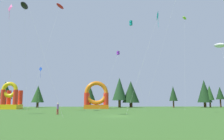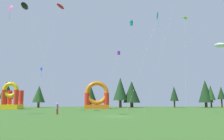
{
  "view_description": "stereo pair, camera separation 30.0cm",
  "coord_description": "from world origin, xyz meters",
  "px_view_note": "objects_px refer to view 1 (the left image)",
  "views": [
    {
      "loc": [
        -2.16,
        -27.47,
        1.68
      ],
      "look_at": [
        0.0,
        11.38,
        7.31
      ],
      "focal_mm": 35.74,
      "sensor_mm": 36.0,
      "label": 1
    },
    {
      "loc": [
        -1.86,
        -27.48,
        1.68
      ],
      "look_at": [
        0.0,
        11.38,
        7.31
      ],
      "focal_mm": 35.74,
      "sensor_mm": 36.0,
      "label": 2
    }
  ],
  "objects_px": {
    "kite_blue_diamond": "(41,70)",
    "kite_black_parafoil": "(24,6)",
    "kite_purple_box": "(118,53)",
    "kite_pink_diamond": "(9,8)",
    "person_near_camera": "(58,108)",
    "kite_lime_parafoil": "(185,18)",
    "kite_white_parafoil": "(220,45)",
    "kite_cyan_diamond": "(158,17)",
    "kite_teal_box": "(131,23)",
    "kite_red_parafoil": "(60,6)",
    "inflatable_yellow_castle": "(96,99)",
    "inflatable_red_slide": "(11,99)"
  },
  "relations": [
    {
      "from": "kite_lime_parafoil",
      "to": "kite_pink_diamond",
      "type": "height_order",
      "value": "kite_lime_parafoil"
    },
    {
      "from": "inflatable_yellow_castle",
      "to": "kite_black_parafoil",
      "type": "bearing_deg",
      "value": -127.65
    },
    {
      "from": "kite_cyan_diamond",
      "to": "inflatable_yellow_castle",
      "type": "xyz_separation_m",
      "value": [
        -10.08,
        24.91,
        -12.62
      ]
    },
    {
      "from": "kite_cyan_diamond",
      "to": "kite_pink_diamond",
      "type": "bearing_deg",
      "value": 163.46
    },
    {
      "from": "kite_blue_diamond",
      "to": "kite_pink_diamond",
      "type": "height_order",
      "value": "kite_pink_diamond"
    },
    {
      "from": "kite_red_parafoil",
      "to": "kite_lime_parafoil",
      "type": "bearing_deg",
      "value": 11.02
    },
    {
      "from": "kite_pink_diamond",
      "to": "kite_blue_diamond",
      "type": "bearing_deg",
      "value": 79.28
    },
    {
      "from": "inflatable_red_slide",
      "to": "inflatable_yellow_castle",
      "type": "height_order",
      "value": "inflatable_yellow_castle"
    },
    {
      "from": "kite_white_parafoil",
      "to": "kite_cyan_diamond",
      "type": "relative_size",
      "value": 0.8
    },
    {
      "from": "kite_white_parafoil",
      "to": "kite_blue_diamond",
      "type": "relative_size",
      "value": 1.24
    },
    {
      "from": "kite_pink_diamond",
      "to": "kite_red_parafoil",
      "type": "distance_m",
      "value": 12.29
    },
    {
      "from": "inflatable_red_slide",
      "to": "person_near_camera",
      "type": "bearing_deg",
      "value": -57.19
    },
    {
      "from": "kite_blue_diamond",
      "to": "kite_teal_box",
      "type": "distance_m",
      "value": 24.96
    },
    {
      "from": "kite_white_parafoil",
      "to": "kite_red_parafoil",
      "type": "relative_size",
      "value": 0.52
    },
    {
      "from": "kite_cyan_diamond",
      "to": "kite_purple_box",
      "type": "bearing_deg",
      "value": 100.06
    },
    {
      "from": "kite_purple_box",
      "to": "kite_pink_diamond",
      "type": "relative_size",
      "value": 0.76
    },
    {
      "from": "person_near_camera",
      "to": "kite_lime_parafoil",
      "type": "bearing_deg",
      "value": -172.84
    },
    {
      "from": "inflatable_red_slide",
      "to": "kite_teal_box",
      "type": "bearing_deg",
      "value": -8.8
    },
    {
      "from": "kite_black_parafoil",
      "to": "inflatable_yellow_castle",
      "type": "distance_m",
      "value": 28.05
    },
    {
      "from": "kite_pink_diamond",
      "to": "kite_teal_box",
      "type": "bearing_deg",
      "value": 22.46
    },
    {
      "from": "kite_blue_diamond",
      "to": "kite_lime_parafoil",
      "type": "relative_size",
      "value": 0.41
    },
    {
      "from": "kite_blue_diamond",
      "to": "person_near_camera",
      "type": "height_order",
      "value": "kite_blue_diamond"
    },
    {
      "from": "kite_black_parafoil",
      "to": "inflatable_yellow_castle",
      "type": "xyz_separation_m",
      "value": [
        13.51,
        17.51,
        -17.24
      ]
    },
    {
      "from": "kite_red_parafoil",
      "to": "inflatable_red_slide",
      "type": "relative_size",
      "value": 3.7
    },
    {
      "from": "kite_black_parafoil",
      "to": "kite_red_parafoil",
      "type": "distance_m",
      "value": 10.85
    },
    {
      "from": "kite_red_parafoil",
      "to": "kite_cyan_diamond",
      "type": "bearing_deg",
      "value": -41.04
    },
    {
      "from": "kite_teal_box",
      "to": "person_near_camera",
      "type": "height_order",
      "value": "kite_teal_box"
    },
    {
      "from": "kite_white_parafoil",
      "to": "person_near_camera",
      "type": "bearing_deg",
      "value": -166.33
    },
    {
      "from": "kite_black_parafoil",
      "to": "inflatable_red_slide",
      "type": "height_order",
      "value": "kite_black_parafoil"
    },
    {
      "from": "kite_black_parafoil",
      "to": "inflatable_yellow_castle",
      "type": "height_order",
      "value": "kite_black_parafoil"
    },
    {
      "from": "kite_lime_parafoil",
      "to": "kite_teal_box",
      "type": "height_order",
      "value": "kite_lime_parafoil"
    },
    {
      "from": "kite_pink_diamond",
      "to": "kite_red_parafoil",
      "type": "relative_size",
      "value": 0.83
    },
    {
      "from": "kite_blue_diamond",
      "to": "person_near_camera",
      "type": "distance_m",
      "value": 27.02
    },
    {
      "from": "kite_purple_box",
      "to": "kite_teal_box",
      "type": "relative_size",
      "value": 0.72
    },
    {
      "from": "kite_blue_diamond",
      "to": "person_near_camera",
      "type": "xyz_separation_m",
      "value": [
        8.82,
        -24.01,
        -8.71
      ]
    },
    {
      "from": "person_near_camera",
      "to": "inflatable_yellow_castle",
      "type": "relative_size",
      "value": 0.23
    },
    {
      "from": "kite_purple_box",
      "to": "person_near_camera",
      "type": "xyz_separation_m",
      "value": [
        -10.61,
        -26.66,
        -13.76
      ]
    },
    {
      "from": "kite_red_parafoil",
      "to": "inflatable_red_slide",
      "type": "bearing_deg",
      "value": 152.16
    },
    {
      "from": "kite_lime_parafoil",
      "to": "kite_white_parafoil",
      "type": "bearing_deg",
      "value": -92.71
    },
    {
      "from": "kite_lime_parafoil",
      "to": "inflatable_yellow_castle",
      "type": "bearing_deg",
      "value": 173.79
    },
    {
      "from": "kite_black_parafoil",
      "to": "kite_pink_diamond",
      "type": "relative_size",
      "value": 1.01
    },
    {
      "from": "kite_white_parafoil",
      "to": "kite_teal_box",
      "type": "relative_size",
      "value": 0.6
    },
    {
      "from": "kite_white_parafoil",
      "to": "kite_cyan_diamond",
      "type": "xyz_separation_m",
      "value": [
        -12.45,
        -4.85,
        3.22
      ]
    },
    {
      "from": "kite_black_parafoil",
      "to": "kite_pink_diamond",
      "type": "height_order",
      "value": "kite_black_parafoil"
    },
    {
      "from": "kite_white_parafoil",
      "to": "kite_blue_diamond",
      "type": "xyz_separation_m",
      "value": [
        -36.29,
        17.33,
        -2.24
      ]
    },
    {
      "from": "kite_purple_box",
      "to": "kite_white_parafoil",
      "type": "bearing_deg",
      "value": -49.86
    },
    {
      "from": "kite_purple_box",
      "to": "kite_lime_parafoil",
      "type": "relative_size",
      "value": 0.62
    },
    {
      "from": "kite_cyan_diamond",
      "to": "inflatable_red_slide",
      "type": "bearing_deg",
      "value": 143.69
    },
    {
      "from": "inflatable_yellow_castle",
      "to": "person_near_camera",
      "type": "bearing_deg",
      "value": -100.47
    },
    {
      "from": "kite_blue_diamond",
      "to": "kite_black_parafoil",
      "type": "relative_size",
      "value": 0.5
    }
  ]
}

